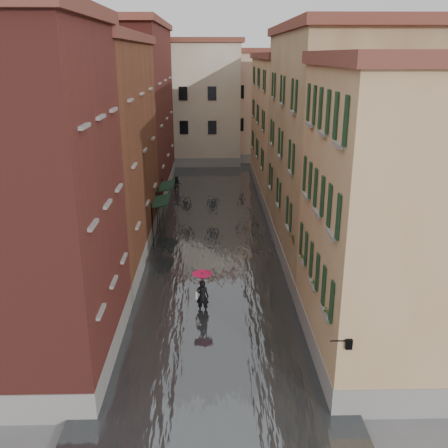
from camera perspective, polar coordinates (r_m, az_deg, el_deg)
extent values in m
plane|color=#5D5D60|center=(23.20, -1.15, -11.96)|extent=(120.00, 120.00, 0.00)
cube|color=#3E4245|center=(34.97, -1.25, -0.84)|extent=(10.00, 60.00, 0.20)
cube|color=maroon|center=(19.98, -21.78, 1.85)|extent=(6.00, 8.00, 13.00)
cube|color=brown|center=(30.28, -14.79, 7.52)|extent=(6.00, 14.00, 12.50)
cube|color=maroon|center=(44.74, -10.57, 12.29)|extent=(6.00, 16.00, 14.00)
cube|color=tan|center=(20.20, 19.04, 0.12)|extent=(6.00, 8.00, 11.50)
cube|color=tan|center=(30.24, 12.21, 8.19)|extent=(6.00, 14.00, 13.00)
cube|color=tan|center=(44.90, 7.79, 10.84)|extent=(6.00, 16.00, 11.50)
cube|color=beige|center=(58.25, -4.41, 13.51)|extent=(12.00, 9.00, 13.00)
cube|color=#C9A68D|center=(60.51, 4.48, 13.23)|extent=(10.00, 9.00, 12.00)
cube|color=black|center=(33.72, -7.15, 2.64)|extent=(1.09, 2.86, 0.31)
cylinder|color=black|center=(32.76, -8.18, 0.00)|extent=(0.06, 0.06, 2.80)
cylinder|color=black|center=(35.47, -7.67, 1.50)|extent=(0.06, 0.06, 2.80)
cube|color=black|center=(37.61, -6.57, 4.37)|extent=(1.09, 2.90, 0.31)
cylinder|color=black|center=(36.58, -7.48, 2.04)|extent=(0.06, 0.06, 2.80)
cylinder|color=black|center=(39.35, -7.06, 3.27)|extent=(0.06, 0.06, 2.80)
cylinder|color=black|center=(16.96, 13.06, -12.88)|extent=(0.60, 0.05, 0.05)
cube|color=black|center=(17.08, 14.03, -13.10)|extent=(0.22, 0.22, 0.35)
cube|color=beige|center=(17.08, 14.03, -13.10)|extent=(0.14, 0.14, 0.24)
cube|color=brown|center=(18.27, 12.09, -10.15)|extent=(0.22, 0.85, 0.18)
imported|color=#265926|center=(18.08, 12.18, -8.98)|extent=(0.59, 0.51, 0.66)
cube|color=brown|center=(20.25, 10.65, -7.03)|extent=(0.22, 0.85, 0.18)
imported|color=#265926|center=(20.07, 10.72, -5.96)|extent=(0.59, 0.51, 0.66)
cube|color=brown|center=(22.57, 9.34, -4.17)|extent=(0.22, 0.85, 0.18)
imported|color=#265926|center=(22.41, 9.39, -3.18)|extent=(0.59, 0.51, 0.66)
cube|color=brown|center=(24.99, 8.26, -1.80)|extent=(0.22, 0.85, 0.18)
imported|color=#265926|center=(24.84, 8.31, -0.89)|extent=(0.59, 0.51, 0.66)
imported|color=black|center=(24.19, -2.47, -8.29)|extent=(0.68, 0.51, 1.70)
cube|color=beige|center=(24.20, -3.14, -8.03)|extent=(0.08, 0.30, 0.38)
cylinder|color=black|center=(23.97, -2.49, -7.23)|extent=(0.02, 0.02, 1.00)
cone|color=#C10C3E|center=(23.72, -2.51, -5.99)|extent=(0.98, 0.98, 0.28)
imported|color=black|center=(45.04, -5.38, 4.50)|extent=(0.76, 0.59, 1.56)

